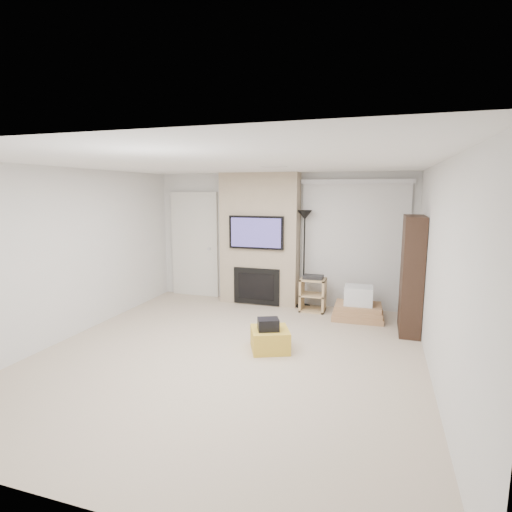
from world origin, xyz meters
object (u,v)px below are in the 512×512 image
(bookshelf, at_px, (412,275))
(floor_lamp, at_px, (305,231))
(ottoman, at_px, (270,339))
(av_stand, at_px, (313,292))
(box_stack, at_px, (358,306))

(bookshelf, bearing_deg, floor_lamp, 155.54)
(ottoman, bearing_deg, bookshelf, 36.03)
(ottoman, height_order, bookshelf, bookshelf)
(av_stand, xyz_separation_m, box_stack, (0.82, -0.23, -0.13))
(av_stand, relative_size, box_stack, 0.77)
(floor_lamp, xyz_separation_m, bookshelf, (1.81, -0.83, -0.53))
(bookshelf, bearing_deg, box_stack, 152.54)
(box_stack, height_order, bookshelf, bookshelf)
(av_stand, bearing_deg, ottoman, -97.34)
(floor_lamp, bearing_deg, ottoman, -91.20)
(floor_lamp, relative_size, av_stand, 2.75)
(floor_lamp, xyz_separation_m, box_stack, (1.03, -0.42, -1.22))
(av_stand, bearing_deg, bookshelf, -21.61)
(ottoman, relative_size, box_stack, 0.58)
(box_stack, distance_m, bookshelf, 1.12)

